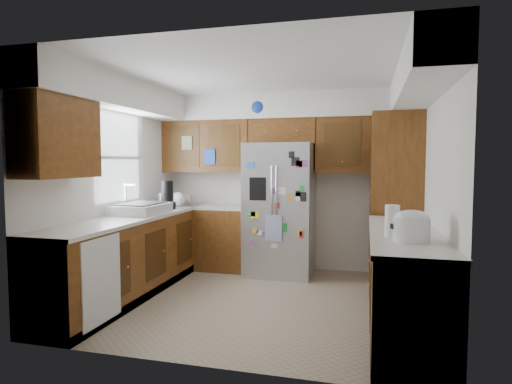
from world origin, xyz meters
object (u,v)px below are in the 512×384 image
paper_towel (392,221)px  pantry (395,199)px  rice_cooker (411,225)px  fridge (280,209)px

paper_towel → pantry: bearing=86.0°
rice_cooker → paper_towel: bearing=131.6°
fridge → paper_towel: fridge is taller
pantry → rice_cooker: size_ratio=7.29×
pantry → rice_cooker: pantry is taller
fridge → rice_cooker: fridge is taller
fridge → paper_towel: size_ratio=6.64×
paper_towel → rice_cooker: bearing=-48.4°
pantry → rice_cooker: bearing=-90.0°
paper_towel → fridge: bearing=123.9°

